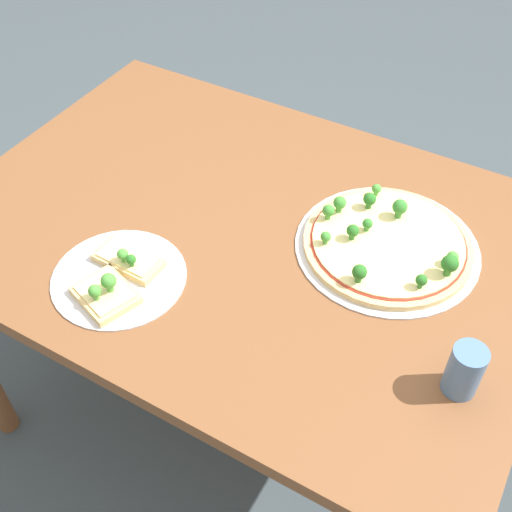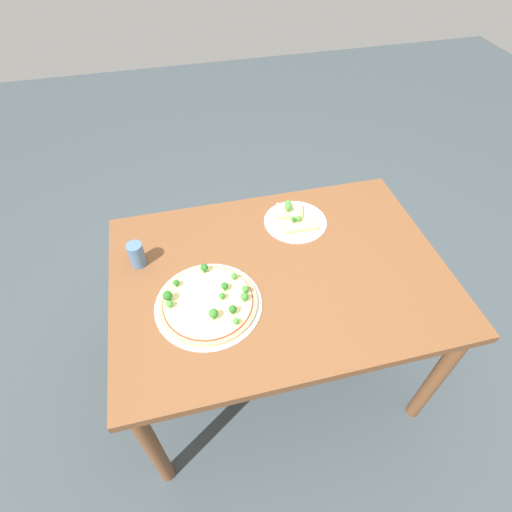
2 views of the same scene
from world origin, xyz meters
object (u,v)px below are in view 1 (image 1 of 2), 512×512
(dining_table, at_px, (245,256))
(pizza_tray_whole, at_px, (387,243))
(pizza_tray_slice, at_px, (117,277))
(drinking_cup, at_px, (464,371))

(dining_table, relative_size, pizza_tray_whole, 3.34)
(pizza_tray_slice, xyz_separation_m, drinking_cup, (0.68, 0.10, 0.04))
(pizza_tray_whole, bearing_deg, dining_table, -162.54)
(drinking_cup, bearing_deg, dining_table, 162.44)
(pizza_tray_whole, height_order, drinking_cup, drinking_cup)
(dining_table, relative_size, pizza_tray_slice, 4.74)
(pizza_tray_slice, bearing_deg, drinking_cup, 8.26)
(dining_table, distance_m, pizza_tray_slice, 0.32)
(pizza_tray_whole, distance_m, pizza_tray_slice, 0.57)
(dining_table, bearing_deg, pizza_tray_slice, -117.88)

